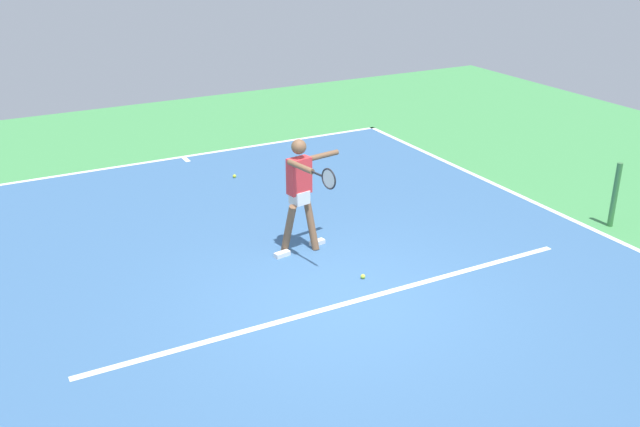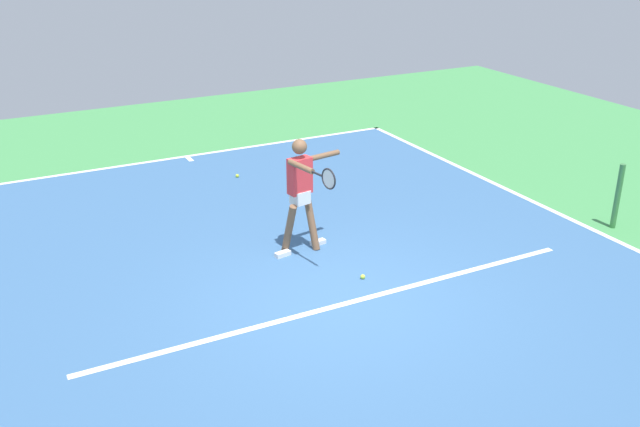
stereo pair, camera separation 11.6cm
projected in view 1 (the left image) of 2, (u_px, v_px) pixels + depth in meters
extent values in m
plane|color=#428E4C|center=(343.00, 298.00, 9.36)|extent=(23.06, 23.06, 0.00)
cube|color=#38608E|center=(343.00, 298.00, 9.36)|extent=(9.34, 13.44, 0.00)
cube|color=white|center=(183.00, 157.00, 14.78)|extent=(9.34, 0.10, 0.01)
cube|color=white|center=(594.00, 230.00, 11.36)|extent=(0.10, 13.44, 0.01)
cube|color=white|center=(349.00, 303.00, 9.23)|extent=(7.00, 0.10, 0.01)
cube|color=white|center=(186.00, 159.00, 14.62)|extent=(0.10, 0.30, 0.01)
cylinder|color=#38753D|center=(615.00, 195.00, 11.31)|extent=(0.09, 0.09, 1.07)
cylinder|color=brown|center=(311.00, 223.00, 10.64)|extent=(0.17, 0.36, 0.83)
cube|color=white|center=(317.00, 243.00, 10.85)|extent=(0.25, 0.14, 0.07)
cylinder|color=brown|center=(288.00, 229.00, 10.40)|extent=(0.17, 0.36, 0.83)
cube|color=white|center=(282.00, 254.00, 10.48)|extent=(0.25, 0.14, 0.07)
cube|color=white|center=(299.00, 197.00, 10.34)|extent=(0.28, 0.24, 0.20)
cube|color=red|center=(299.00, 176.00, 10.21)|extent=(0.37, 0.24, 0.53)
sphere|color=brown|center=(299.00, 147.00, 10.05)|extent=(0.22, 0.22, 0.22)
cylinder|color=brown|center=(323.00, 156.00, 10.38)|extent=(0.54, 0.17, 0.08)
cylinder|color=brown|center=(301.00, 167.00, 9.83)|extent=(0.17, 0.54, 0.08)
cylinder|color=black|center=(317.00, 174.00, 9.56)|extent=(0.07, 0.22, 0.03)
torus|color=black|center=(329.00, 179.00, 9.38)|extent=(0.07, 0.29, 0.29)
cylinder|color=silver|center=(329.00, 179.00, 9.38)|extent=(0.05, 0.25, 0.25)
sphere|color=#C6E53D|center=(363.00, 276.00, 9.84)|extent=(0.07, 0.07, 0.07)
sphere|color=#CCE033|center=(234.00, 176.00, 13.60)|extent=(0.07, 0.07, 0.07)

